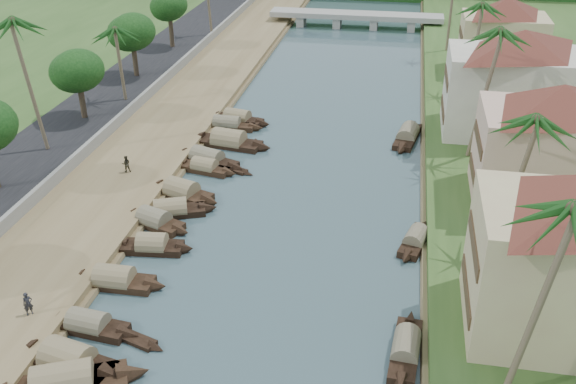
# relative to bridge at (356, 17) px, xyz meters

# --- Properties ---
(ground) EXTENTS (220.00, 220.00, 0.00)m
(ground) POSITION_rel_bridge_xyz_m (-0.00, -72.00, -1.72)
(ground) COLOR #395055
(ground) RESTS_ON ground
(left_bank) EXTENTS (10.00, 180.00, 0.80)m
(left_bank) POSITION_rel_bridge_xyz_m (-16.00, -52.00, -1.32)
(left_bank) COLOR brown
(left_bank) RESTS_ON ground
(right_bank) EXTENTS (16.00, 180.00, 1.20)m
(right_bank) POSITION_rel_bridge_xyz_m (19.00, -52.00, -1.12)
(right_bank) COLOR #2E4D1F
(right_bank) RESTS_ON ground
(road) EXTENTS (8.00, 180.00, 1.40)m
(road) POSITION_rel_bridge_xyz_m (-24.50, -52.00, -1.02)
(road) COLOR black
(road) RESTS_ON ground
(retaining_wall) EXTENTS (0.40, 180.00, 1.10)m
(retaining_wall) POSITION_rel_bridge_xyz_m (-20.20, -52.00, -0.37)
(retaining_wall) COLOR slate
(retaining_wall) RESTS_ON left_bank
(bridge) EXTENTS (28.00, 4.00, 2.40)m
(bridge) POSITION_rel_bridge_xyz_m (0.00, 0.00, 0.00)
(bridge) COLOR gray
(bridge) RESTS_ON ground
(building_mid) EXTENTS (14.11, 14.11, 9.70)m
(building_mid) POSITION_rel_bridge_xyz_m (19.99, -58.00, 4.41)
(building_mid) COLOR #CDA791
(building_mid) RESTS_ON right_bank
(building_far) EXTENTS (15.59, 15.59, 10.20)m
(building_far) POSITION_rel_bridge_xyz_m (18.99, -44.00, 4.66)
(building_far) COLOR beige
(building_far) RESTS_ON right_bank
(building_distant) EXTENTS (12.62, 12.62, 9.20)m
(building_distant) POSITION_rel_bridge_xyz_m (19.99, -24.00, 4.16)
(building_distant) COLOR #C3BA82
(building_distant) RESTS_ON right_bank
(sampan_1) EXTENTS (8.25, 3.53, 2.37)m
(sampan_1) POSITION_rel_bridge_xyz_m (-9.21, -81.07, -1.30)
(sampan_1) COLOR black
(sampan_1) RESTS_ON ground
(sampan_2) EXTENTS (9.44, 5.67, 2.47)m
(sampan_2) POSITION_rel_bridge_xyz_m (-8.60, -82.79, -1.30)
(sampan_2) COLOR black
(sampan_2) RESTS_ON ground
(sampan_3) EXTENTS (7.11, 2.16, 1.93)m
(sampan_3) POSITION_rel_bridge_xyz_m (-9.47, -77.95, -1.31)
(sampan_3) COLOR black
(sampan_3) RESTS_ON ground
(sampan_4) EXTENTS (7.50, 1.93, 2.14)m
(sampan_4) POSITION_rel_bridge_xyz_m (-9.79, -73.34, -1.31)
(sampan_4) COLOR black
(sampan_4) RESTS_ON ground
(sampan_5) EXTENTS (6.41, 2.20, 2.04)m
(sampan_5) POSITION_rel_bridge_xyz_m (-8.81, -68.88, -1.31)
(sampan_5) COLOR black
(sampan_5) RESTS_ON ground
(sampan_6) EXTENTS (7.06, 3.83, 2.09)m
(sampan_6) POSITION_rel_bridge_xyz_m (-9.97, -65.47, -1.31)
(sampan_6) COLOR black
(sampan_6) RESTS_ON ground
(sampan_7) EXTENTS (7.72, 4.22, 2.06)m
(sampan_7) POSITION_rel_bridge_xyz_m (-9.24, -63.69, -1.31)
(sampan_7) COLOR black
(sampan_7) RESTS_ON ground
(sampan_8) EXTENTS (7.77, 4.17, 2.34)m
(sampan_8) POSITION_rel_bridge_xyz_m (-9.36, -60.55, -1.30)
(sampan_8) COLOR black
(sampan_8) RESTS_ON ground
(sampan_9) EXTENTS (8.69, 4.56, 2.19)m
(sampan_9) POSITION_rel_bridge_xyz_m (-9.14, -53.86, -1.31)
(sampan_9) COLOR black
(sampan_9) RESTS_ON ground
(sampan_10) EXTENTS (6.66, 2.61, 1.85)m
(sampan_10) POSITION_rel_bridge_xyz_m (-8.85, -55.63, -1.32)
(sampan_10) COLOR black
(sampan_10) RESTS_ON ground
(sampan_11) EXTENTS (9.38, 3.38, 2.58)m
(sampan_11) POSITION_rel_bridge_xyz_m (-8.19, -49.61, -1.30)
(sampan_11) COLOR black
(sampan_11) RESTS_ON ground
(sampan_12) EXTENTS (8.14, 1.77, 1.96)m
(sampan_12) POSITION_rel_bridge_xyz_m (-9.53, -45.33, -1.31)
(sampan_12) COLOR black
(sampan_12) RESTS_ON ground
(sampan_13) EXTENTS (7.99, 3.22, 2.15)m
(sampan_13) POSITION_rel_bridge_xyz_m (-8.86, -43.56, -1.31)
(sampan_13) COLOR black
(sampan_13) RESTS_ON ground
(sampan_14) EXTENTS (2.01, 7.63, 1.88)m
(sampan_14) POSITION_rel_bridge_xyz_m (9.72, -76.63, -1.32)
(sampan_14) COLOR black
(sampan_14) RESTS_ON ground
(sampan_15) EXTENTS (3.03, 6.59, 1.80)m
(sampan_15) POSITION_rel_bridge_xyz_m (10.20, -64.57, -1.32)
(sampan_15) COLOR black
(sampan_15) RESTS_ON ground
(sampan_16) EXTENTS (3.17, 9.09, 2.18)m
(sampan_16) POSITION_rel_bridge_xyz_m (9.25, -44.88, -1.31)
(sampan_16) COLOR black
(sampan_16) RESTS_ON ground
(canoe_1) EXTENTS (5.68, 2.63, 0.92)m
(canoe_1) POSITION_rel_bridge_xyz_m (-6.95, -78.16, -1.62)
(canoe_1) COLOR black
(canoe_1) RESTS_ON ground
(canoe_2) EXTENTS (6.21, 3.12, 0.92)m
(canoe_2) POSITION_rel_bridge_xyz_m (-7.20, -54.63, -1.62)
(canoe_2) COLOR black
(canoe_2) RESTS_ON ground
(palm_0) EXTENTS (3.20, 3.20, 12.87)m
(palm_0) POSITION_rel_bridge_xyz_m (15.00, -80.08, 10.53)
(palm_0) COLOR brown
(palm_0) RESTS_ON ground
(palm_1) EXTENTS (3.20, 3.20, 11.39)m
(palm_1) POSITION_rel_bridge_xyz_m (16.00, -65.69, 9.10)
(palm_1) COLOR brown
(palm_1) RESTS_ON ground
(palm_2) EXTENTS (3.20, 3.20, 13.14)m
(palm_2) POSITION_rel_bridge_xyz_m (15.00, -50.39, 10.79)
(palm_2) COLOR brown
(palm_2) RESTS_ON ground
(palm_3) EXTENTS (3.20, 3.20, 11.55)m
(palm_3) POSITION_rel_bridge_xyz_m (16.00, -32.57, 9.23)
(palm_3) COLOR brown
(palm_3) RESTS_ON ground
(palm_5) EXTENTS (3.20, 3.20, 13.46)m
(palm_5) POSITION_rel_bridge_xyz_m (-24.00, -56.36, 11.29)
(palm_5) COLOR brown
(palm_5) RESTS_ON ground
(palm_6) EXTENTS (3.20, 3.20, 9.43)m
(palm_6) POSITION_rel_bridge_xyz_m (-22.00, -42.45, 7.38)
(palm_6) COLOR brown
(palm_6) RESTS_ON ground
(tree_3) EXTENTS (5.05, 5.05, 7.03)m
(tree_3) POSITION_rel_bridge_xyz_m (-24.00, -48.28, 4.56)
(tree_3) COLOR #4E3F2D
(tree_3) RESTS_ON ground
(tree_4) EXTENTS (5.21, 5.21, 7.46)m
(tree_4) POSITION_rel_bridge_xyz_m (-24.00, -34.17, 4.92)
(tree_4) COLOR #4E3F2D
(tree_4) RESTS_ON ground
(tree_5) EXTENTS (4.62, 4.62, 7.51)m
(tree_5) POSITION_rel_bridge_xyz_m (-24.00, -21.05, 5.18)
(tree_5) COLOR #4E3F2D
(tree_5) RESTS_ON ground
(tree_6) EXTENTS (4.51, 4.51, 6.99)m
(tree_6) POSITION_rel_bridge_xyz_m (24.00, -43.73, 4.52)
(tree_6) COLOR #4E3F2D
(tree_6) RESTS_ON ground
(person_near) EXTENTS (0.68, 0.68, 1.58)m
(person_near) POSITION_rel_bridge_xyz_m (-13.19, -78.06, -0.13)
(person_near) COLOR black
(person_near) RESTS_ON left_bank
(person_far) EXTENTS (0.91, 0.83, 1.52)m
(person_far) POSITION_rel_bridge_xyz_m (-15.14, -58.39, -0.16)
(person_far) COLOR #2E2D20
(person_far) RESTS_ON left_bank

